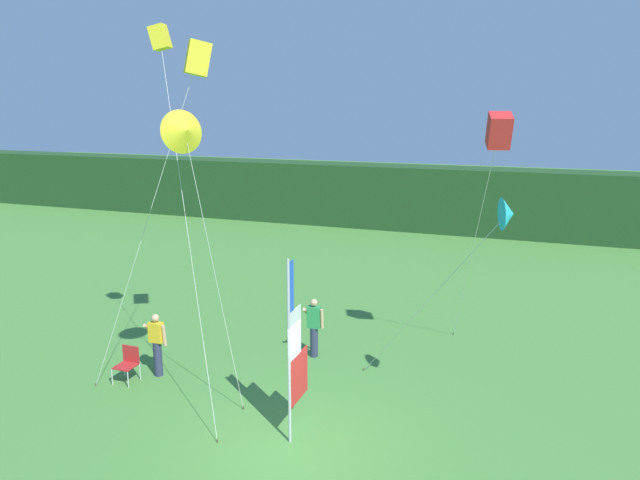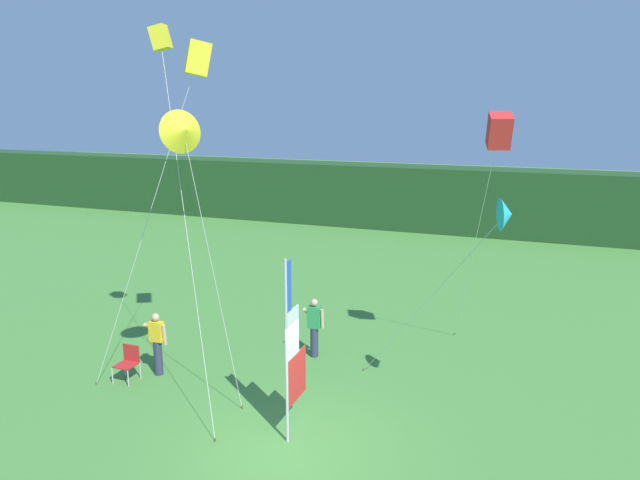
% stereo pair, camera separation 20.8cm
% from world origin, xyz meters
% --- Properties ---
extents(ground_plane, '(120.00, 120.00, 0.00)m').
position_xyz_m(ground_plane, '(0.00, 0.00, 0.00)').
color(ground_plane, '#478438').
extents(distant_treeline, '(80.00, 2.40, 3.51)m').
position_xyz_m(distant_treeline, '(0.00, 22.62, 1.75)').
color(distant_treeline, '#1E421E').
rests_on(distant_treeline, ground).
extents(banner_flag, '(0.06, 1.03, 3.94)m').
position_xyz_m(banner_flag, '(-0.08, 0.45, 1.89)').
color(banner_flag, '#B7B7BC').
rests_on(banner_flag, ground).
extents(person_near_banner, '(0.55, 0.48, 1.67)m').
position_xyz_m(person_near_banner, '(-4.48, 1.88, 0.89)').
color(person_near_banner, '#2D334C').
rests_on(person_near_banner, ground).
extents(person_mid_field, '(0.55, 0.48, 1.68)m').
position_xyz_m(person_mid_field, '(-1.11, 4.36, 0.89)').
color(person_mid_field, '#2D334C').
rests_on(person_mid_field, ground).
extents(folding_chair, '(0.51, 0.51, 0.89)m').
position_xyz_m(folding_chair, '(-5.01, 1.36, 0.51)').
color(folding_chair, '#BCBCC1').
rests_on(folding_chair, ground).
extents(kite_cyan_delta_0, '(3.65, 2.32, 5.09)m').
position_xyz_m(kite_cyan_delta_0, '(3.84, 2.01, 4.73)').
color(kite_cyan_delta_0, brown).
rests_on(kite_cyan_delta_0, ground).
extents(kite_red_box_1, '(1.45, 3.20, 6.71)m').
position_xyz_m(kite_red_box_1, '(3.44, 4.56, 6.24)').
color(kite_red_box_1, brown).
rests_on(kite_red_box_1, ground).
extents(kite_yellow_delta_2, '(1.30, 1.08, 6.81)m').
position_xyz_m(kite_yellow_delta_2, '(-2.45, 0.47, 6.32)').
color(kite_yellow_delta_2, brown).
rests_on(kite_yellow_delta_2, ground).
extents(kite_yellow_box_3, '(2.72, 2.14, 8.33)m').
position_xyz_m(kite_yellow_box_3, '(-3.32, 2.53, 7.87)').
color(kite_yellow_box_3, brown).
rests_on(kite_yellow_box_3, ground).
extents(kite_yellow_box_4, '(2.92, 2.87, 8.67)m').
position_xyz_m(kite_yellow_box_4, '(-4.09, 2.21, 8.28)').
color(kite_yellow_box_4, brown).
rests_on(kite_yellow_box_4, ground).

